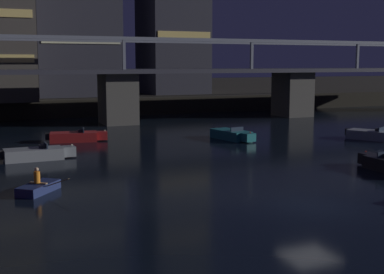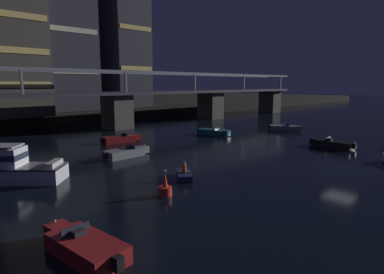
% 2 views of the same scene
% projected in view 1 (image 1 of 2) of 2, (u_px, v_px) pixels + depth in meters
% --- Properties ---
extents(ground_plane, '(400.00, 400.00, 0.00)m').
position_uv_depth(ground_plane, '(310.00, 206.00, 24.52)').
color(ground_plane, black).
extents(far_riverbank, '(240.00, 80.00, 2.20)m').
position_uv_depth(far_riverbank, '(57.00, 92.00, 101.70)').
color(far_riverbank, black).
rests_on(far_riverbank, ground).
extents(river_bridge, '(96.35, 6.40, 9.38)m').
position_uv_depth(river_bridge, '(118.00, 86.00, 57.27)').
color(river_bridge, '#4C4944').
rests_on(river_bridge, ground).
extents(speedboat_near_right, '(2.52, 5.22, 1.16)m').
position_uv_depth(speedboat_near_right, '(232.00, 135.00, 45.87)').
color(speedboat_near_right, '#196066').
rests_on(speedboat_near_right, ground).
extents(speedboat_mid_right, '(5.21, 1.94, 1.16)m').
position_uv_depth(speedboat_mid_right, '(37.00, 154.00, 36.27)').
color(speedboat_mid_right, gray).
rests_on(speedboat_mid_right, ground).
extents(speedboat_far_center, '(3.59, 4.87, 1.16)m').
position_uv_depth(speedboat_far_center, '(374.00, 135.00, 45.67)').
color(speedboat_far_center, gray).
rests_on(speedboat_far_center, ground).
extents(speedboat_far_right, '(5.23, 2.44, 1.16)m').
position_uv_depth(speedboat_far_right, '(76.00, 137.00, 44.68)').
color(speedboat_far_right, maroon).
rests_on(speedboat_far_right, ground).
extents(dinghy_with_paddler, '(2.67, 2.72, 1.36)m').
position_uv_depth(dinghy_with_paddler, '(38.00, 187.00, 27.05)').
color(dinghy_with_paddler, '#19234C').
rests_on(dinghy_with_paddler, ground).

